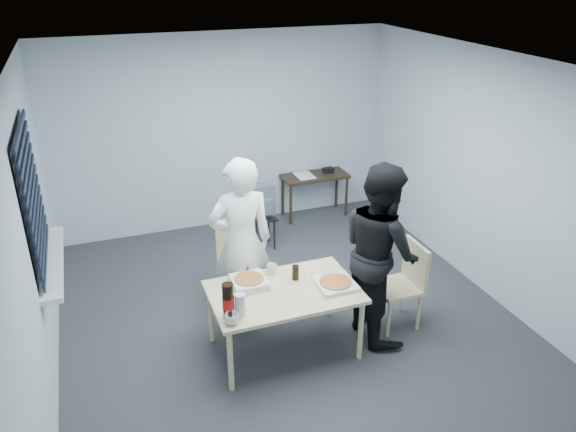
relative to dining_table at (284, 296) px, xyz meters
name	(u,v)px	position (x,y,z in m)	size (l,w,h in m)	color
room	(37,207)	(-1.98, 0.85, 0.84)	(5.00, 5.00, 5.00)	#2E2E33
dining_table	(284,296)	(0.00, 0.00, 0.00)	(1.35, 0.86, 0.66)	beige
chair_far	(238,254)	(-0.15, 1.06, -0.09)	(0.42, 0.42, 0.89)	beige
chair_right	(405,279)	(1.28, 0.00, -0.09)	(0.42, 0.42, 0.89)	beige
person_white	(241,243)	(-0.23, 0.60, 0.29)	(0.65, 0.42, 1.77)	white
person_black	(380,251)	(0.97, -0.01, 0.29)	(0.86, 0.47, 1.77)	black
side_table	(315,180)	(1.45, 2.73, -0.05)	(0.93, 0.41, 0.62)	#34271A
stool	(262,224)	(0.45, 2.06, -0.27)	(0.32, 0.32, 0.44)	black
backpack	(262,201)	(0.45, 2.04, 0.05)	(0.30, 0.22, 0.42)	slate
pizza_box_a	(249,282)	(-0.27, 0.20, 0.10)	(0.32, 0.32, 0.08)	silver
pizza_box_b	(335,283)	(0.48, -0.09, 0.08)	(0.35, 0.35, 0.05)	silver
mug_a	(232,319)	(-0.58, -0.33, 0.11)	(0.12, 0.12, 0.10)	white
mug_b	(272,269)	(-0.01, 0.33, 0.11)	(0.10, 0.10, 0.09)	white
cola_glass	(295,272)	(0.17, 0.15, 0.13)	(0.06, 0.06, 0.14)	black
soda_bottle	(228,301)	(-0.58, -0.23, 0.22)	(0.10, 0.10, 0.32)	black
plastic_cups	(240,305)	(-0.48, -0.25, 0.17)	(0.09, 0.09, 0.21)	silver
rubber_band	(324,298)	(0.29, -0.24, 0.06)	(0.06, 0.06, 0.00)	red
papers	(305,176)	(1.30, 2.75, 0.03)	(0.24, 0.33, 0.01)	white
black_box	(328,170)	(1.67, 2.77, 0.06)	(0.15, 0.11, 0.06)	black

